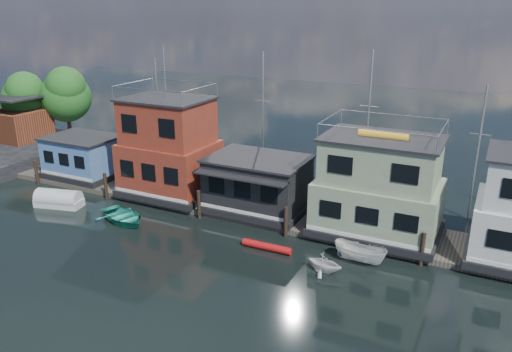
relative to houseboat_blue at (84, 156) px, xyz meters
The scene contains 14 objects.
ground 21.75m from the houseboat_blue, 33.69° to the right, with size 160.00×160.00×0.00m, color black.
dock 18.11m from the houseboat_blue, ahead, with size 48.00×5.00×0.40m, color #595147.
houseboat_blue is the anchor object (origin of this frame).
houseboat_red 9.69m from the houseboat_blue, ahead, with size 7.40×5.90×11.86m.
houseboat_dark 17.50m from the houseboat_blue, ahead, with size 7.40×6.10×4.06m.
houseboat_green 26.53m from the houseboat_blue, ahead, with size 8.40×5.90×7.03m.
pilings 17.92m from the houseboat_blue, ahead, with size 42.28×0.28×2.20m.
background_masts 23.77m from the houseboat_blue, 14.77° to the left, with size 36.40×0.16×12.00m.
shore 13.32m from the houseboat_blue, 163.07° to the left, with size 12.40×15.72×8.24m.
motorboat 26.92m from the houseboat_blue, ahead, with size 1.29×3.42×1.32m, color silver.
dinghy_teal 11.20m from the houseboat_blue, 32.00° to the right, with size 3.11×4.35×0.90m, color teal.
red_kayak 21.42m from the houseboat_blue, 14.04° to the right, with size 0.49×0.49×3.37m, color #B71314.
dinghy_white 25.73m from the houseboat_blue, 13.88° to the right, with size 1.94×2.25×1.19m, color silver.
tarp_runabout 6.60m from the houseboat_blue, 64.19° to the right, with size 3.94×2.31×1.50m.
Camera 1 is at (15.05, -19.58, 15.13)m, focal length 35.00 mm.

